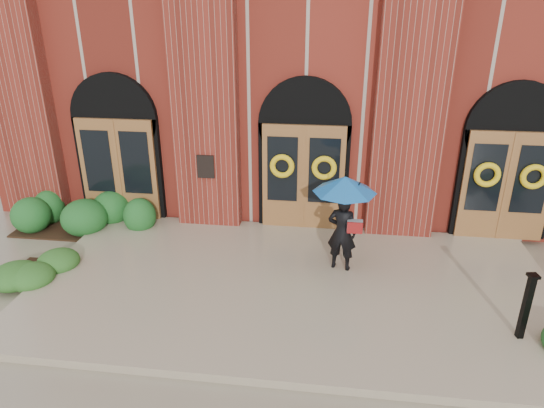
# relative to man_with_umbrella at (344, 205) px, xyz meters

# --- Properties ---
(ground) EXTENTS (90.00, 90.00, 0.00)m
(ground) POSITION_rel_man_with_umbrella_xyz_m (-0.92, -0.86, -1.54)
(ground) COLOR gray
(ground) RESTS_ON ground
(landing) EXTENTS (10.00, 5.30, 0.15)m
(landing) POSITION_rel_man_with_umbrella_xyz_m (-0.92, -0.71, -1.46)
(landing) COLOR gray
(landing) RESTS_ON ground
(church_building) EXTENTS (16.20, 12.53, 7.00)m
(church_building) POSITION_rel_man_with_umbrella_xyz_m (-0.92, 7.93, 1.97)
(church_building) COLOR maroon
(church_building) RESTS_ON ground
(man_with_umbrella) EXTENTS (1.47, 1.47, 1.98)m
(man_with_umbrella) POSITION_rel_man_with_umbrella_xyz_m (0.00, 0.00, 0.00)
(man_with_umbrella) COLOR black
(man_with_umbrella) RESTS_ON landing
(metal_post) EXTENTS (0.18, 0.18, 1.17)m
(metal_post) POSITION_rel_man_with_umbrella_xyz_m (2.90, -1.85, -0.77)
(metal_post) COLOR black
(metal_post) RESTS_ON landing
(hedge_wall_left) EXTENTS (3.13, 1.25, 0.80)m
(hedge_wall_left) POSITION_rel_man_with_umbrella_xyz_m (-6.12, 1.34, -1.13)
(hedge_wall_left) COLOR #1B531E
(hedge_wall_left) RESTS_ON ground
(hedge_front_left) EXTENTS (1.24, 1.07, 0.44)m
(hedge_front_left) POSITION_rel_man_with_umbrella_xyz_m (-6.02, -0.88, -1.32)
(hedge_front_left) COLOR #28581E
(hedge_front_left) RESTS_ON ground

